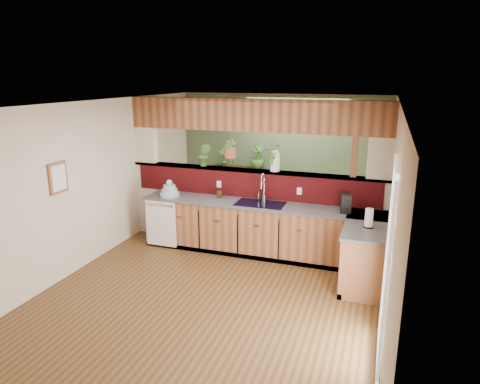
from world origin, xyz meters
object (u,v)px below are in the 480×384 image
(faucet, at_px, (263,186))
(paper_towel, at_px, (369,218))
(coffee_maker, at_px, (345,204))
(soap_dispenser, at_px, (220,192))
(glass_jar, at_px, (275,161))
(dish_stack, at_px, (170,191))
(shelving_console, at_px, (243,189))

(faucet, xyz_separation_m, paper_towel, (1.77, -0.78, -0.13))
(coffee_maker, xyz_separation_m, paper_towel, (0.38, -0.63, 0.00))
(coffee_maker, relative_size, paper_towel, 0.97)
(soap_dispenser, xyz_separation_m, glass_jar, (0.93, 0.24, 0.58))
(faucet, height_order, dish_stack, faucet)
(paper_towel, relative_size, glass_jar, 0.81)
(shelving_console, bearing_deg, dish_stack, -91.66)
(paper_towel, distance_m, glass_jar, 1.98)
(soap_dispenser, xyz_separation_m, paper_towel, (2.55, -0.75, 0.04))
(faucet, relative_size, shelving_console, 0.34)
(glass_jar, bearing_deg, dish_stack, -165.75)
(soap_dispenser, distance_m, shelving_console, 2.22)
(faucet, xyz_separation_m, coffee_maker, (1.39, -0.14, -0.14))
(dish_stack, bearing_deg, glass_jar, 14.25)
(dish_stack, bearing_deg, soap_dispenser, 13.80)
(paper_towel, bearing_deg, shelving_console, 134.46)
(paper_towel, xyz_separation_m, glass_jar, (-1.62, 1.00, 0.54))
(soap_dispenser, height_order, shelving_console, soap_dispenser)
(glass_jar, height_order, shelving_console, glass_jar)
(dish_stack, xyz_separation_m, soap_dispenser, (0.87, 0.21, 0.00))
(faucet, distance_m, shelving_console, 2.47)
(coffee_maker, bearing_deg, dish_stack, 170.70)
(dish_stack, distance_m, coffee_maker, 3.04)
(dish_stack, bearing_deg, shelving_console, 76.17)
(soap_dispenser, relative_size, shelving_console, 0.13)
(faucet, bearing_deg, coffee_maker, -5.92)
(paper_towel, xyz_separation_m, shelving_console, (-2.84, 2.90, -0.53))
(dish_stack, height_order, coffee_maker, dish_stack)
(dish_stack, distance_m, soap_dispenser, 0.90)
(faucet, relative_size, glass_jar, 1.38)
(coffee_maker, distance_m, paper_towel, 0.74)
(faucet, relative_size, soap_dispenser, 2.62)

